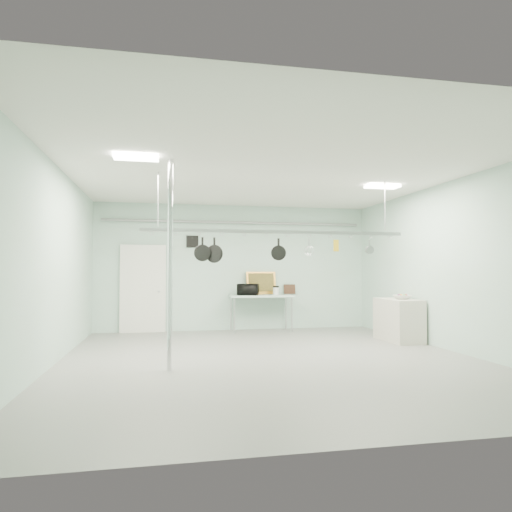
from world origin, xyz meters
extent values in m
plane|color=gray|center=(0.00, 0.00, 0.00)|extent=(8.00, 8.00, 0.00)
cube|color=silver|center=(0.00, 0.00, 3.19)|extent=(7.00, 8.00, 0.02)
cube|color=silver|center=(0.00, 3.99, 1.60)|extent=(7.00, 0.02, 3.20)
cube|color=silver|center=(3.49, 0.00, 1.60)|extent=(0.02, 8.00, 3.20)
cube|color=silver|center=(-2.30, 3.94, 1.05)|extent=(1.10, 0.10, 2.20)
cube|color=black|center=(-1.10, 3.97, 2.25)|extent=(0.30, 0.04, 0.30)
cylinder|color=gray|center=(0.00, 3.90, 2.75)|extent=(6.60, 0.07, 0.07)
cylinder|color=silver|center=(-1.70, -0.60, 1.60)|extent=(0.08, 0.08, 3.20)
cube|color=#AECDC0|center=(0.60, 3.60, 0.88)|extent=(1.60, 0.70, 0.05)
cylinder|color=#B7B7BC|center=(-0.12, 3.32, 0.43)|extent=(0.04, 0.04, 0.86)
cylinder|color=#B7B7BC|center=(-0.12, 3.88, 0.43)|extent=(0.04, 0.04, 0.86)
cylinder|color=#B7B7BC|center=(1.32, 3.32, 0.43)|extent=(0.04, 0.04, 0.86)
cylinder|color=#B7B7BC|center=(1.32, 3.88, 0.43)|extent=(0.04, 0.04, 0.86)
cube|color=beige|center=(3.15, 1.40, 0.45)|extent=(0.60, 1.20, 0.90)
cube|color=#B7B7BC|center=(0.20, 0.30, 2.20)|extent=(4.80, 0.06, 0.06)
cylinder|color=#B7B7BC|center=(-1.90, 0.30, 2.70)|extent=(0.02, 0.02, 0.94)
cylinder|color=#B7B7BC|center=(2.30, 0.30, 2.70)|extent=(0.02, 0.02, 0.94)
cube|color=white|center=(-2.20, -0.80, 3.16)|extent=(0.65, 0.30, 0.05)
cube|color=white|center=(2.40, 0.60, 3.16)|extent=(0.65, 0.30, 0.05)
imported|color=black|center=(0.25, 3.52, 1.05)|extent=(0.59, 0.49, 0.28)
cylinder|color=silver|center=(0.98, 3.60, 1.00)|extent=(0.16, 0.16, 0.18)
cube|color=#C28534|center=(0.67, 3.90, 1.20)|extent=(0.79, 0.18, 0.58)
cube|color=#361E13|center=(1.43, 3.90, 1.03)|extent=(0.30, 0.10, 0.25)
imported|color=silver|center=(3.19, 1.30, 0.95)|extent=(0.39, 0.39, 0.09)
camera|label=1|loc=(-1.78, -7.62, 1.48)|focal=32.00mm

